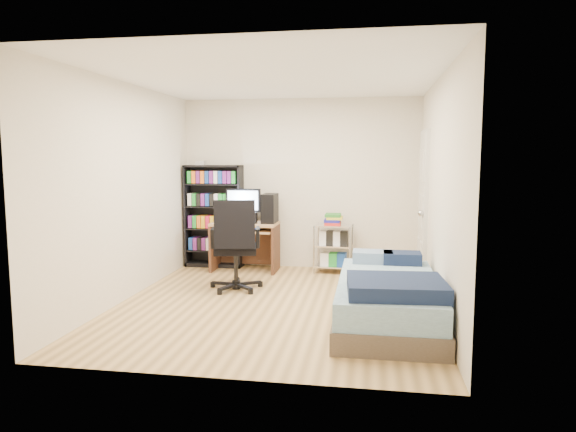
% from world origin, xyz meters
% --- Properties ---
extents(room, '(3.58, 4.08, 2.58)m').
position_xyz_m(room, '(0.00, 0.00, 1.25)').
color(room, tan).
rests_on(room, ground).
extents(media_shelf, '(0.86, 0.29, 1.59)m').
position_xyz_m(media_shelf, '(-1.28, 1.84, 0.79)').
color(media_shelf, black).
rests_on(media_shelf, room).
extents(computer_desk, '(0.94, 0.55, 1.19)m').
position_xyz_m(computer_desk, '(-0.66, 1.66, 0.64)').
color(computer_desk, tan).
rests_on(computer_desk, room).
extents(office_chair, '(0.81, 0.81, 1.14)m').
position_xyz_m(office_chair, '(-0.60, 0.52, 0.36)').
color(office_chair, black).
rests_on(office_chair, room).
extents(wire_cart, '(0.55, 0.42, 0.85)m').
position_xyz_m(wire_cart, '(0.53, 1.70, 0.55)').
color(wire_cart, silver).
rests_on(wire_cart, room).
extents(bed, '(1.00, 2.01, 0.57)m').
position_xyz_m(bed, '(1.23, -0.47, 0.25)').
color(bed, brown).
rests_on(bed, room).
extents(door, '(0.12, 0.80, 2.00)m').
position_xyz_m(door, '(1.72, 1.35, 1.00)').
color(door, silver).
rests_on(door, room).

